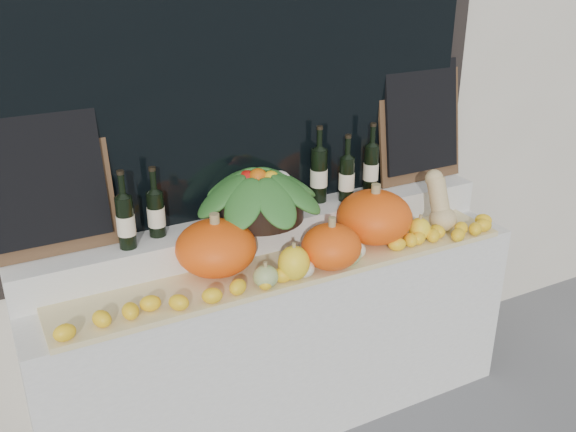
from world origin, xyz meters
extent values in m
cube|color=black|center=(0.00, 1.80, 1.90)|extent=(2.40, 0.04, 2.10)
cube|color=black|center=(0.00, 1.77, 1.90)|extent=(2.20, 0.02, 2.00)
cube|color=silver|center=(0.00, 1.52, 0.44)|extent=(2.30, 0.55, 0.88)
cube|color=silver|center=(0.00, 1.68, 0.96)|extent=(2.30, 0.25, 0.16)
cube|color=tan|center=(0.00, 1.40, 0.89)|extent=(2.10, 0.32, 0.02)
ellipsoid|color=#FD570D|center=(-0.32, 1.50, 1.02)|extent=(0.43, 0.43, 0.23)
ellipsoid|color=#FD570D|center=(0.45, 1.44, 1.03)|extent=(0.47, 0.47, 0.24)
ellipsoid|color=#FD570D|center=(0.14, 1.31, 1.00)|extent=(0.33, 0.33, 0.19)
ellipsoid|color=tan|center=(0.81, 1.38, 0.96)|extent=(0.13, 0.13, 0.12)
cylinder|color=tan|center=(0.81, 1.43, 1.07)|extent=(0.09, 0.14, 0.18)
sphere|color=tan|center=(0.81, 1.47, 1.14)|extent=(0.09, 0.09, 0.09)
ellipsoid|color=#3D7222|center=(0.22, 1.30, 0.95)|extent=(0.11, 0.11, 0.09)
cylinder|color=#948150|center=(0.22, 1.30, 1.01)|extent=(0.02, 0.02, 0.02)
ellipsoid|color=#3D7222|center=(-0.19, 1.28, 0.95)|extent=(0.11, 0.11, 0.09)
cylinder|color=#948150|center=(-0.19, 1.28, 1.01)|extent=(0.02, 0.02, 0.02)
ellipsoid|color=beige|center=(-0.01, 1.29, 0.94)|extent=(0.09, 0.09, 0.08)
cylinder|color=#948150|center=(-0.01, 1.29, 0.99)|extent=(0.02, 0.02, 0.02)
ellipsoid|color=yellow|center=(-0.06, 1.29, 0.98)|extent=(0.14, 0.14, 0.15)
cylinder|color=#948150|center=(-0.06, 1.29, 1.06)|extent=(0.02, 0.02, 0.02)
ellipsoid|color=beige|center=(0.28, 1.33, 0.94)|extent=(0.09, 0.09, 0.08)
cylinder|color=#948150|center=(0.28, 1.33, 0.99)|extent=(0.02, 0.02, 0.02)
ellipsoid|color=yellow|center=(0.65, 1.35, 0.96)|extent=(0.10, 0.10, 0.11)
cylinder|color=#948150|center=(0.65, 1.35, 1.02)|extent=(0.02, 0.02, 0.02)
cylinder|color=black|center=(-0.04, 1.66, 1.10)|extent=(0.41, 0.41, 0.12)
cylinder|color=black|center=(-0.65, 1.63, 1.15)|extent=(0.07, 0.07, 0.22)
cylinder|color=black|center=(-0.65, 1.63, 1.31)|extent=(0.03, 0.03, 0.10)
cylinder|color=beige|center=(-0.65, 1.63, 1.14)|extent=(0.08, 0.08, 0.08)
cylinder|color=black|center=(-0.65, 1.63, 1.37)|extent=(0.03, 0.03, 0.02)
cylinder|color=black|center=(-0.51, 1.69, 1.14)|extent=(0.07, 0.07, 0.20)
cylinder|color=black|center=(-0.51, 1.69, 1.29)|extent=(0.03, 0.03, 0.10)
cylinder|color=beige|center=(-0.51, 1.69, 1.13)|extent=(0.08, 0.08, 0.08)
cylinder|color=black|center=(-0.51, 1.69, 1.34)|extent=(0.03, 0.03, 0.02)
cylinder|color=black|center=(0.30, 1.71, 1.17)|extent=(0.08, 0.08, 0.26)
cylinder|color=black|center=(0.30, 1.71, 1.35)|extent=(0.03, 0.03, 0.10)
cylinder|color=beige|center=(0.30, 1.71, 1.16)|extent=(0.08, 0.08, 0.08)
cylinder|color=black|center=(0.30, 1.71, 1.41)|extent=(0.03, 0.03, 0.02)
cylinder|color=black|center=(0.43, 1.65, 1.15)|extent=(0.07, 0.07, 0.22)
cylinder|color=black|center=(0.43, 1.65, 1.31)|extent=(0.03, 0.03, 0.10)
cylinder|color=beige|center=(0.43, 1.65, 1.14)|extent=(0.08, 0.08, 0.08)
cylinder|color=black|center=(0.43, 1.65, 1.36)|extent=(0.03, 0.03, 0.02)
cylinder|color=black|center=(0.59, 1.68, 1.16)|extent=(0.07, 0.07, 0.25)
cylinder|color=black|center=(0.59, 1.68, 1.34)|extent=(0.03, 0.03, 0.10)
cylinder|color=beige|center=(0.59, 1.68, 1.15)|extent=(0.08, 0.08, 0.08)
cylinder|color=black|center=(0.59, 1.68, 1.39)|extent=(0.03, 0.03, 0.02)
cube|color=#4C331E|center=(-0.92, 1.75, 1.35)|extent=(0.50, 0.12, 0.61)
cube|color=black|center=(-0.92, 1.73, 1.38)|extent=(0.44, 0.11, 0.56)
cube|color=#4C331E|center=(0.92, 1.75, 1.35)|extent=(0.50, 0.12, 0.61)
cube|color=black|center=(0.92, 1.73, 1.38)|extent=(0.44, 0.11, 0.56)
camera|label=1|loc=(-1.17, -0.79, 2.23)|focal=40.00mm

